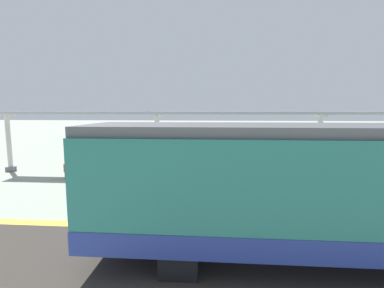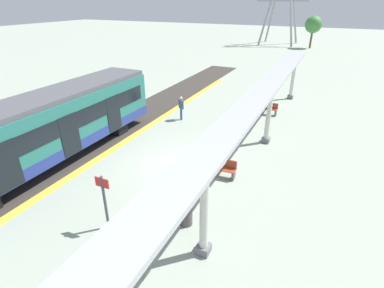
% 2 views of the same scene
% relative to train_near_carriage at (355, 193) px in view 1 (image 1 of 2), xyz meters
% --- Properties ---
extents(ground_plane, '(176.00, 176.00, 0.00)m').
position_rel_train_near_carriage_xyz_m(ground_plane, '(5.70, 2.24, -1.83)').
color(ground_plane, '#97A191').
extents(tactile_edge_strip, '(0.47, 35.69, 0.01)m').
position_rel_train_near_carriage_xyz_m(tactile_edge_strip, '(1.83, 2.24, -1.83)').
color(tactile_edge_strip, gold).
rests_on(tactile_edge_strip, ground).
extents(trackbed, '(3.20, 47.69, 0.01)m').
position_rel_train_near_carriage_xyz_m(trackbed, '(-0.01, 2.24, -1.83)').
color(trackbed, '#38332D').
rests_on(trackbed, ground).
extents(train_near_carriage, '(2.65, 13.17, 3.48)m').
position_rel_train_near_carriage_xyz_m(train_near_carriage, '(0.00, 0.00, 0.00)').
color(train_near_carriage, '#246B62').
rests_on(train_near_carriage, ground).
extents(canopy_pillar_second, '(1.10, 0.44, 3.58)m').
position_rel_train_near_carriage_xyz_m(canopy_pillar_second, '(9.35, -2.53, -0.01)').
color(canopy_pillar_second, slate).
rests_on(canopy_pillar_second, ground).
extents(canopy_pillar_third, '(1.10, 0.44, 3.58)m').
position_rel_train_near_carriage_xyz_m(canopy_pillar_third, '(9.35, 6.78, -0.01)').
color(canopy_pillar_third, slate).
rests_on(canopy_pillar_third, ground).
extents(canopy_pillar_fourth, '(1.10, 0.44, 3.58)m').
position_rel_train_near_carriage_xyz_m(canopy_pillar_fourth, '(9.35, 16.11, -0.01)').
color(canopy_pillar_fourth, slate).
rests_on(canopy_pillar_fourth, ground).
extents(canopy_beam, '(1.20, 28.44, 0.16)m').
position_rel_train_near_carriage_xyz_m(canopy_beam, '(9.35, 2.29, 1.83)').
color(canopy_beam, '#A8AAB2').
rests_on(canopy_beam, canopy_pillar_nearest).
extents(bench_mid_platform, '(1.52, 0.51, 0.86)m').
position_rel_train_near_carriage_xyz_m(bench_mid_platform, '(8.20, 2.19, -1.39)').
color(bench_mid_platform, brown).
rests_on(bench_mid_platform, ground).
extents(bench_far_end, '(1.51, 0.47, 0.86)m').
position_rel_train_near_carriage_xyz_m(bench_far_end, '(8.36, 11.51, -1.39)').
color(bench_far_end, '#9E3A2A').
rests_on(bench_far_end, ground).
extents(trash_bin, '(0.48, 0.48, 0.97)m').
position_rel_train_near_carriage_xyz_m(trash_bin, '(8.22, -1.52, -1.35)').
color(trash_bin, '#4F4749').
rests_on(trash_bin, ground).
extents(platform_info_sign, '(0.56, 0.10, 2.20)m').
position_rel_train_near_carriage_xyz_m(platform_info_sign, '(5.72, -2.89, -0.50)').
color(platform_info_sign, '#4C4C51').
rests_on(platform_info_sign, ground).
extents(passenger_waiting_near_edge, '(0.49, 0.49, 1.64)m').
position_rel_train_near_carriage_xyz_m(passenger_waiting_near_edge, '(3.23, 7.93, -0.80)').
color(passenger_waiting_near_edge, '#37507F').
rests_on(passenger_waiting_near_edge, ground).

